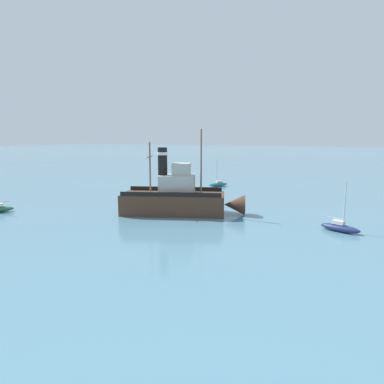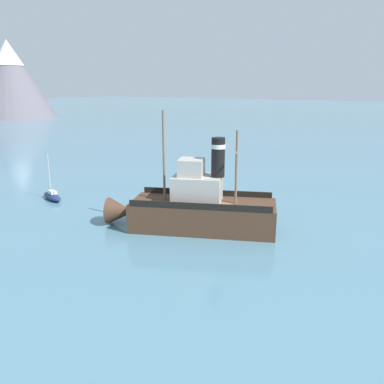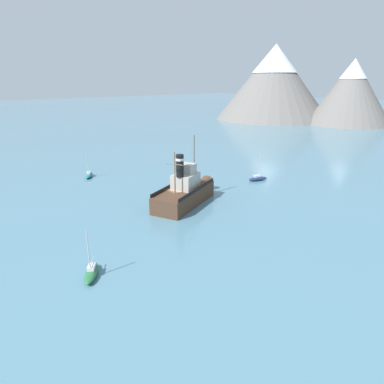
% 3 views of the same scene
% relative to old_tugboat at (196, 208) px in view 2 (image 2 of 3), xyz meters
% --- Properties ---
extents(ground_plane, '(600.00, 600.00, 0.00)m').
position_rel_old_tugboat_xyz_m(ground_plane, '(-0.06, -1.63, -1.83)').
color(ground_plane, teal).
extents(old_tugboat, '(8.76, 14.57, 9.90)m').
position_rel_old_tugboat_xyz_m(old_tugboat, '(0.00, 0.00, 0.00)').
color(old_tugboat, '#4C3323').
rests_on(old_tugboat, ground).
extents(sailboat_navy, '(2.21, 3.95, 4.90)m').
position_rel_old_tugboat_xyz_m(sailboat_navy, '(-0.74, 17.64, -1.40)').
color(sailboat_navy, navy).
rests_on(sailboat_navy, ground).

